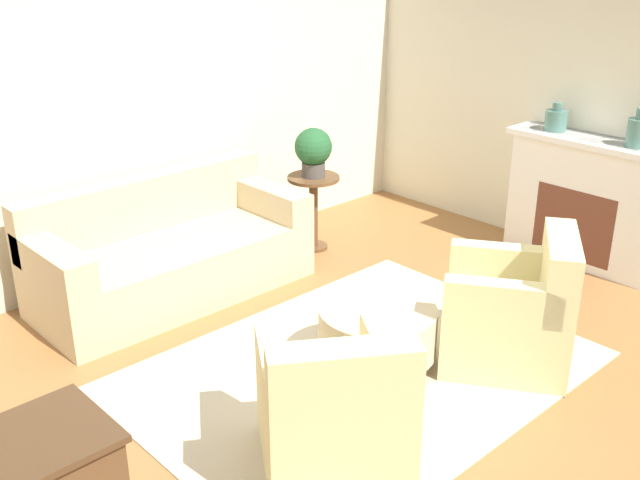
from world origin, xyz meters
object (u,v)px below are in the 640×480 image
object	(u,v)px
potted_plant_on_side_table	(313,150)
couch	(170,255)
armchair_left	(334,417)
armchair_right	(513,314)
side_table	(313,201)
ottoman_table	(377,330)
vase_mantel_far	(639,132)
vase_mantel_near	(556,119)

from	to	relation	value
potted_plant_on_side_table	couch	bearing A→B (deg)	175.88
armchair_left	armchair_right	distance (m)	1.68
armchair_left	side_table	xyz separation A→B (m)	(2.06, 2.39, 0.10)
armchair_left	potted_plant_on_side_table	xyz separation A→B (m)	(2.06, 2.39, 0.58)
armchair_left	ottoman_table	world-z (taller)	armchair_left
armchair_left	vase_mantel_far	size ratio (longest dim) A/B	3.45
ottoman_table	couch	bearing A→B (deg)	101.25
couch	armchair_right	size ratio (longest dim) A/B	2.02
armchair_left	armchair_right	size ratio (longest dim) A/B	1.00
couch	armchair_right	bearing A→B (deg)	-66.09
ottoman_table	side_table	distance (m)	2.13
armchair_left	ottoman_table	bearing A→B (deg)	30.78
side_table	vase_mantel_far	bearing A→B (deg)	-55.55
couch	armchair_left	distance (m)	2.56
potted_plant_on_side_table	armchair_right	bearing A→B (deg)	-98.86
armchair_right	side_table	xyz separation A→B (m)	(0.37, 2.39, 0.10)
armchair_right	vase_mantel_near	size ratio (longest dim) A/B	4.44
vase_mantel_near	potted_plant_on_side_table	distance (m)	2.14
armchair_left	couch	bearing A→B (deg)	76.99
vase_mantel_near	side_table	bearing A→B (deg)	135.80
couch	vase_mantel_far	distance (m)	3.90
couch	armchair_right	world-z (taller)	armchair_right
couch	vase_mantel_near	bearing A→B (deg)	-27.83
vase_mantel_near	vase_mantel_far	world-z (taller)	vase_mantel_far
ottoman_table	vase_mantel_near	size ratio (longest dim) A/B	3.21
ottoman_table	vase_mantel_near	bearing A→B (deg)	7.46
armchair_right	potted_plant_on_side_table	xyz separation A→B (m)	(0.37, 2.39, 0.58)
armchair_right	vase_mantel_near	world-z (taller)	vase_mantel_near
armchair_right	side_table	distance (m)	2.42
side_table	vase_mantel_far	distance (m)	2.80
ottoman_table	vase_mantel_far	distance (m)	2.82
side_table	vase_mantel_far	world-z (taller)	vase_mantel_far
couch	vase_mantel_far	world-z (taller)	vase_mantel_far
couch	side_table	bearing A→B (deg)	-4.12
couch	ottoman_table	bearing A→B (deg)	-78.75
vase_mantel_near	vase_mantel_far	xyz separation A→B (m)	(-0.00, -0.74, 0.03)
side_table	vase_mantel_near	world-z (taller)	vase_mantel_near
side_table	armchair_right	bearing A→B (deg)	-98.86
vase_mantel_near	potted_plant_on_side_table	size ratio (longest dim) A/B	0.55
armchair_right	side_table	world-z (taller)	armchair_right
vase_mantel_far	potted_plant_on_side_table	xyz separation A→B (m)	(-1.52, 2.21, -0.31)
armchair_right	potted_plant_on_side_table	distance (m)	2.49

